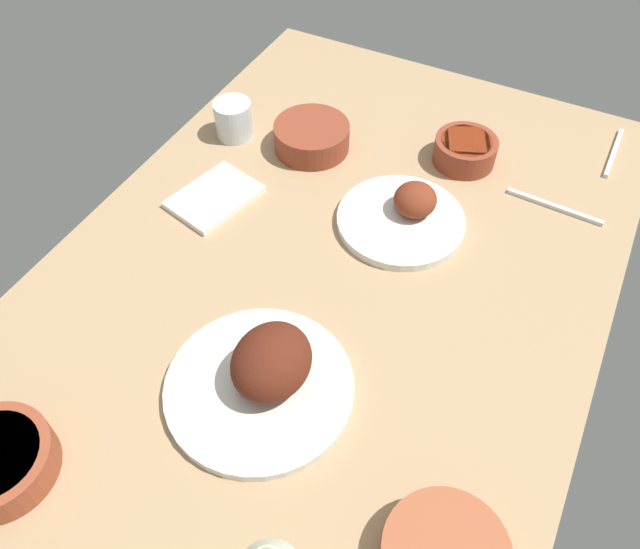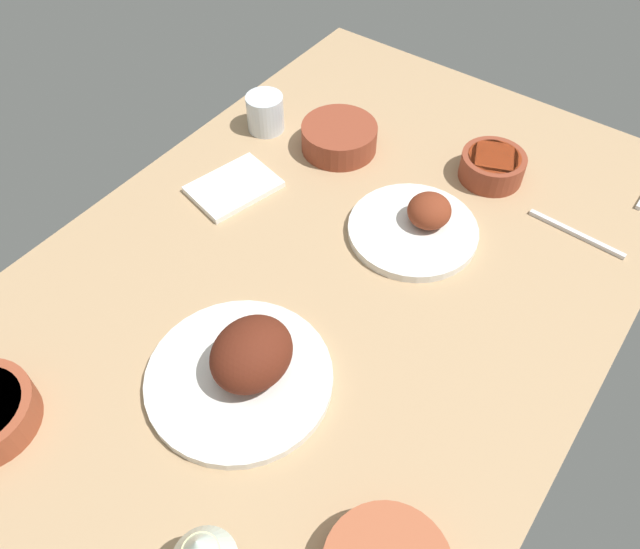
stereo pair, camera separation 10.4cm
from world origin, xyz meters
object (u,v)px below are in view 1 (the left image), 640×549
Objects in this scene: plate_far_side at (266,374)px; fork_loose at (554,207)px; plate_center_main at (405,215)px; bowl_sauce at (465,150)px; water_tumbler at (233,119)px; folded_napkin at (214,197)px; spoon_loose at (614,153)px; bowl_soup at (312,136)px.

plate_far_side is 1.54× the size of fork_loose.
bowl_sauce is (21.16, -3.94, 1.02)cm from plate_center_main.
plate_far_side is (-40.74, 4.95, 1.54)cm from plate_center_main.
bowl_sauce is at bearing -73.21° from water_tumbler.
bowl_sauce is at bearing -49.86° from folded_napkin.
folded_napkin is (-10.66, 33.80, -1.19)cm from plate_center_main.
folded_napkin is (30.07, 28.85, -2.73)cm from plate_far_side.
water_tumbler is 76.83cm from spoon_loose.
fork_loose is at bearing -65.04° from folded_napkin.
water_tumbler reaches higher than bowl_soup.
plate_far_side is at bearing -136.19° from folded_napkin.
spoon_loose is (15.79, -26.21, -2.41)cm from bowl_sauce.
plate_far_side is 41.76cm from folded_napkin.
fork_loose is (4.78, -48.10, -2.52)cm from bowl_soup.
plate_far_side reaches higher than spoon_loose.
folded_napkin reaches higher than fork_loose.
bowl_sauce is 0.75× the size of spoon_loose.
folded_napkin is 0.98× the size of spoon_loose.
spoon_loose is at bearing -64.84° from bowl_soup.
folded_napkin is at bearing -159.14° from water_tumbler.
water_tumbler reaches higher than spoon_loose.
folded_napkin is at bearing 157.41° from bowl_soup.
water_tumbler is (48.40, 35.83, 0.48)cm from plate_far_side.
bowl_sauce reaches higher than spoon_loose.
plate_far_side is 60.22cm from water_tumbler.
folded_napkin is (-18.33, -6.99, -3.21)cm from water_tumbler.
bowl_sauce is at bearing -70.79° from bowl_soup.
plate_far_side is 1.82× the size of bowl_soup.
water_tumbler is at bearing 20.86° from folded_napkin.
bowl_soup is 16.47cm from water_tumbler.
plate_far_side is 55.55cm from bowl_soup.
folded_napkin is at bearing -52.81° from spoon_loose.
bowl_sauce is (9.98, -28.66, -0.11)cm from bowl_soup.
plate_center_main is at bearing -72.49° from folded_napkin.
bowl_soup is 0.96× the size of folded_napkin.
plate_far_side is at bearing -159.16° from bowl_soup.
fork_loose is (8.29, -64.17, -3.41)cm from water_tumbler.
water_tumbler reaches higher than plate_center_main.
spoon_loose is (25.78, -54.87, -2.52)cm from bowl_soup.
bowl_soup is 1.24× the size of bowl_sauce.
plate_center_main is 1.42× the size of spoon_loose.
plate_center_main is 21.55cm from bowl_sauce.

